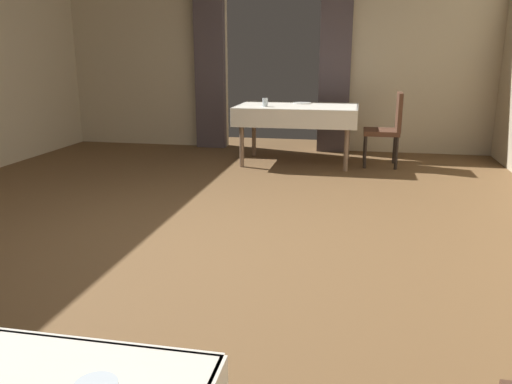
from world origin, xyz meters
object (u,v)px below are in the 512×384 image
(dining_table_mid, at_px, (297,112))
(plate_mid_b, at_px, (302,103))
(chair_mid_right, at_px, (388,126))
(glass_mid_a, at_px, (265,102))

(dining_table_mid, distance_m, plate_mid_b, 0.28)
(chair_mid_right, xyz_separation_m, plate_mid_b, (-1.12, 0.25, 0.24))
(glass_mid_a, bearing_deg, dining_table_mid, 30.49)
(dining_table_mid, relative_size, glass_mid_a, 14.56)
(chair_mid_right, distance_m, glass_mid_a, 1.58)
(dining_table_mid, height_order, glass_mid_a, glass_mid_a)
(dining_table_mid, distance_m, glass_mid_a, 0.46)
(dining_table_mid, xyz_separation_m, plate_mid_b, (0.04, 0.27, 0.09))
(chair_mid_right, bearing_deg, dining_table_mid, -179.11)
(glass_mid_a, distance_m, plate_mid_b, 0.65)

